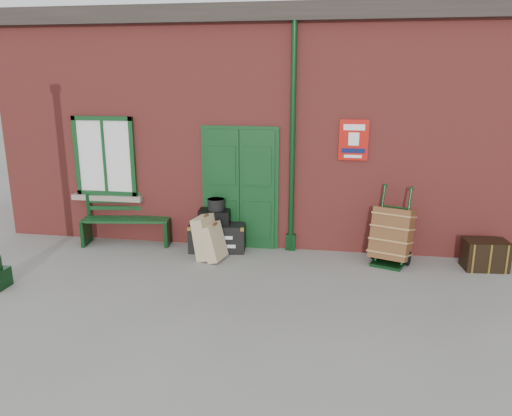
% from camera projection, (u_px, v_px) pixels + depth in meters
% --- Properties ---
extents(ground, '(80.00, 80.00, 0.00)m').
position_uv_depth(ground, '(241.00, 277.00, 7.97)').
color(ground, gray).
rests_on(ground, ground).
extents(station_building, '(10.30, 4.30, 4.36)m').
position_uv_depth(station_building, '(272.00, 122.00, 10.74)').
color(station_building, '#983731').
rests_on(station_building, ground).
extents(bench, '(1.69, 0.74, 1.01)m').
position_uv_depth(bench, '(127.00, 217.00, 9.50)').
color(bench, '#103B18').
rests_on(bench, ground).
extents(houdini_trunk, '(1.07, 0.68, 0.51)m').
position_uv_depth(houdini_trunk, '(218.00, 236.00, 9.19)').
color(houdini_trunk, black).
rests_on(houdini_trunk, ground).
extents(strongbox, '(0.60, 0.47, 0.25)m').
position_uv_depth(strongbox, '(214.00, 217.00, 9.10)').
color(strongbox, black).
rests_on(strongbox, houdini_trunk).
extents(hatbox, '(0.34, 0.34, 0.20)m').
position_uv_depth(hatbox, '(216.00, 204.00, 9.05)').
color(hatbox, black).
rests_on(hatbox, strongbox).
extents(suitcase_back, '(0.41, 0.58, 0.76)m').
position_uv_depth(suitcase_back, '(205.00, 237.00, 8.76)').
color(suitcase_back, tan).
rests_on(suitcase_back, ground).
extents(suitcase_front, '(0.43, 0.53, 0.66)m').
position_uv_depth(suitcase_front, '(214.00, 242.00, 8.65)').
color(suitcase_front, tan).
rests_on(suitcase_front, ground).
extents(porter_trolley, '(0.82, 0.85, 1.30)m').
position_uv_depth(porter_trolley, '(392.00, 235.00, 8.47)').
color(porter_trolley, black).
rests_on(porter_trolley, ground).
extents(dark_trunk, '(0.72, 0.51, 0.49)m').
position_uv_depth(dark_trunk, '(485.00, 255.00, 8.28)').
color(dark_trunk, black).
rests_on(dark_trunk, ground).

